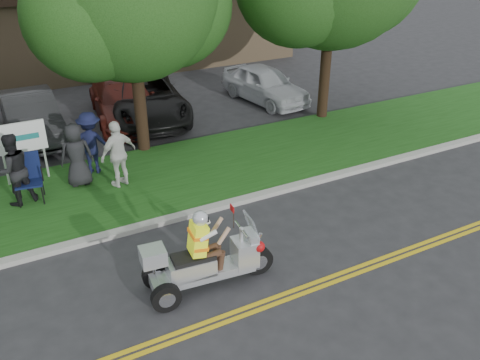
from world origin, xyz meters
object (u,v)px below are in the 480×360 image
trike_scooter (204,262)px  parked_car_far_right (265,84)px  lawn_chair_b (28,174)px  parked_car_mid (144,97)px  parked_car_right (124,100)px  parked_car_left (31,116)px  spectator_adult_right (118,154)px  spectator_adult_mid (13,170)px

trike_scooter → parked_car_far_right: size_ratio=0.65×
lawn_chair_b → parked_car_mid: parked_car_mid is taller
trike_scooter → parked_car_right: bearing=87.9°
parked_car_far_right → trike_scooter: bearing=-134.2°
parked_car_left → parked_car_right: (3.09, 0.24, 0.00)m
lawn_chair_b → parked_car_far_right: parked_car_far_right is taller
lawn_chair_b → spectator_adult_right: size_ratio=0.67×
spectator_adult_right → parked_car_far_right: size_ratio=0.44×
trike_scooter → lawn_chair_b: size_ratio=2.19×
trike_scooter → spectator_adult_right: size_ratio=1.48×
spectator_adult_mid → parked_car_right: bearing=-145.9°
trike_scooter → lawn_chair_b: trike_scooter is taller
parked_car_mid → parked_car_far_right: parked_car_mid is taller
trike_scooter → spectator_adult_right: spectator_adult_right is taller
parked_car_mid → parked_car_right: size_ratio=1.08×
trike_scooter → spectator_adult_mid: bearing=124.6°
spectator_adult_right → parked_car_far_right: spectator_adult_right is taller
lawn_chair_b → spectator_adult_right: spectator_adult_right is taller
trike_scooter → parked_car_left: (-1.78, 9.44, 0.13)m
lawn_chair_b → parked_car_right: size_ratio=0.24×
spectator_adult_right → parked_car_mid: (2.26, 4.78, -0.23)m
parked_car_mid → parked_car_right: bearing=173.1°
spectator_adult_mid → lawn_chair_b: bearing=178.0°
parked_car_left → parked_car_right: 3.10m
spectator_adult_mid → parked_car_left: size_ratio=0.41×
spectator_adult_mid → parked_car_mid: 6.57m
lawn_chair_b → parked_car_right: (3.76, 4.66, -0.05)m
trike_scooter → spectator_adult_mid: spectator_adult_mid is taller
spectator_adult_right → parked_car_right: 5.22m
parked_car_left → spectator_adult_mid: bearing=-103.0°
spectator_adult_mid → parked_car_left: (0.97, 4.48, -0.29)m
lawn_chair_b → parked_car_right: bearing=60.2°
trike_scooter → lawn_chair_b: (-2.46, 5.03, 0.18)m
parked_car_left → parked_car_mid: size_ratio=0.81×
trike_scooter → spectator_adult_mid: 5.69m
trike_scooter → parked_car_right: 9.77m
trike_scooter → parked_car_mid: bearing=83.7°
lawn_chair_b → spectator_adult_mid: bearing=-157.6°
spectator_adult_right → parked_car_mid: spectator_adult_right is taller
spectator_adult_mid → parked_car_left: spectator_adult_mid is taller
spectator_adult_right → trike_scooter: bearing=72.5°
lawn_chair_b → spectator_adult_mid: size_ratio=0.66×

